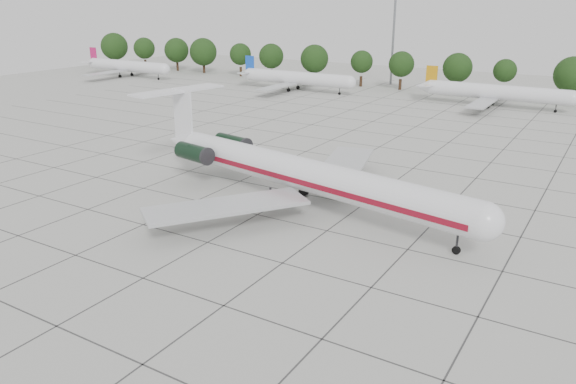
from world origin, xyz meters
name	(u,v)px	position (x,y,z in m)	size (l,w,h in m)	color
ground	(327,231)	(0.00, 0.00, 0.00)	(260.00, 260.00, 0.00)	#B2B2AA
apron_joints	(387,187)	(0.00, 15.00, 0.01)	(170.00, 170.00, 0.02)	#383838
main_airliner	(292,171)	(-6.74, 4.81, 3.64)	(43.58, 33.98, 10.31)	silver
bg_airliner_a	(127,66)	(-97.35, 67.33, 2.91)	(28.24, 27.20, 7.40)	silver
bg_airliner_b	(296,78)	(-45.28, 70.82, 2.91)	(28.24, 27.20, 7.40)	silver
bg_airliner_c	(495,92)	(-0.72, 73.79, 2.91)	(28.24, 27.20, 7.40)	silver
tree_line	(458,68)	(-11.68, 85.00, 5.98)	(249.86, 8.44, 10.22)	#332114
floodlight_mast	(394,26)	(-30.00, 92.00, 14.28)	(1.60, 1.60, 25.45)	slate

